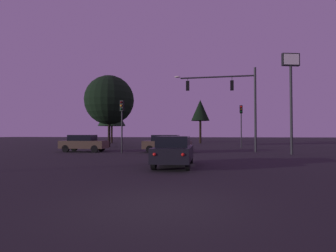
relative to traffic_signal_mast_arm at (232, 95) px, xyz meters
name	(u,v)px	position (x,y,z in m)	size (l,w,h in m)	color
ground_plane	(191,148)	(-3.90, 5.77, -5.16)	(168.00, 168.00, 0.00)	black
traffic_signal_mast_arm	(232,95)	(0.00, 0.00, 0.00)	(7.39, 0.79, 7.57)	#232326
traffic_light_corner_left	(122,116)	(-9.36, -2.94, -2.04)	(0.35, 0.38, 4.42)	#232326
traffic_light_corner_right	(241,118)	(1.72, 5.75, -1.80)	(0.31, 0.36, 4.78)	#232326
car_nearside_lane	(174,151)	(-4.19, -11.37, -4.37)	(1.83, 4.31, 1.52)	black
car_crossing_left	(167,143)	(-5.72, -1.65, -4.37)	(4.28, 2.11, 1.52)	#473828
car_crossing_right	(84,143)	(-13.25, -1.67, -4.37)	(4.17, 1.84, 1.52)	#473828
store_sign_illuminated	(291,81)	(4.25, -2.82, 0.59)	(1.42, 0.53, 7.97)	#232326
tree_behind_sign	(109,100)	(-13.81, 6.83, 0.55)	(5.99, 5.99, 8.71)	black
tree_left_far	(112,113)	(-17.79, 19.81, -0.09)	(4.71, 4.71, 7.24)	black
tree_center_horizon	(200,111)	(-2.73, 20.30, 0.29)	(3.05, 3.05, 7.26)	black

